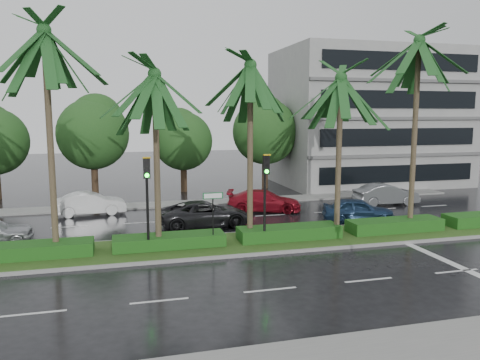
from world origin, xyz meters
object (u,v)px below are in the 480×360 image
object	(u,v)px
car_darkgrey	(205,214)
car_grey	(386,194)
street_sign	(213,206)
car_white	(90,204)
car_blue	(358,210)
signal_median_left	(147,191)
car_red	(264,201)

from	to	relation	value
car_darkgrey	car_grey	bearing A→B (deg)	-80.08
street_sign	car_white	xyz separation A→B (m)	(-6.00, 9.61, -1.40)
street_sign	car_blue	bearing A→B (deg)	20.58
street_sign	car_blue	world-z (taller)	street_sign
car_darkgrey	car_blue	size ratio (longest dim) A/B	1.26
car_grey	car_blue	bearing A→B (deg)	135.26
car_darkgrey	street_sign	bearing A→B (deg)	171.13
signal_median_left	car_blue	distance (m)	13.25
signal_median_left	street_sign	xyz separation A→B (m)	(3.00, 0.18, -0.87)
street_sign	car_grey	distance (m)	16.08
car_grey	street_sign	bearing A→B (deg)	121.21
car_white	car_darkgrey	size ratio (longest dim) A/B	0.84
car_white	car_blue	world-z (taller)	car_white
signal_median_left	street_sign	bearing A→B (deg)	3.47
car_blue	car_white	bearing A→B (deg)	87.82
signal_median_left	car_red	size ratio (longest dim) A/B	0.90
street_sign	car_darkgrey	size ratio (longest dim) A/B	0.50
car_red	car_white	bearing A→B (deg)	99.92
signal_median_left	car_darkgrey	distance (m)	6.44
car_darkgrey	car_grey	xyz separation A→B (m)	(13.50, 3.06, 0.02)
street_sign	car_darkgrey	world-z (taller)	street_sign
car_darkgrey	car_red	distance (m)	5.46
signal_median_left	car_white	size ratio (longest dim) A/B	0.99
car_darkgrey	car_grey	size ratio (longest dim) A/B	1.16
car_blue	signal_median_left	bearing A→B (deg)	125.81
street_sign	car_white	size ratio (longest dim) A/B	0.59
car_white	car_darkgrey	distance (m)	8.13
signal_median_left	car_grey	xyz separation A→B (m)	(17.00, 7.96, -2.26)
car_blue	car_red	bearing A→B (deg)	65.70
car_grey	car_darkgrey	bearing A→B (deg)	104.89
signal_median_left	car_red	bearing A→B (deg)	45.03
car_white	car_red	distance (m)	11.14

